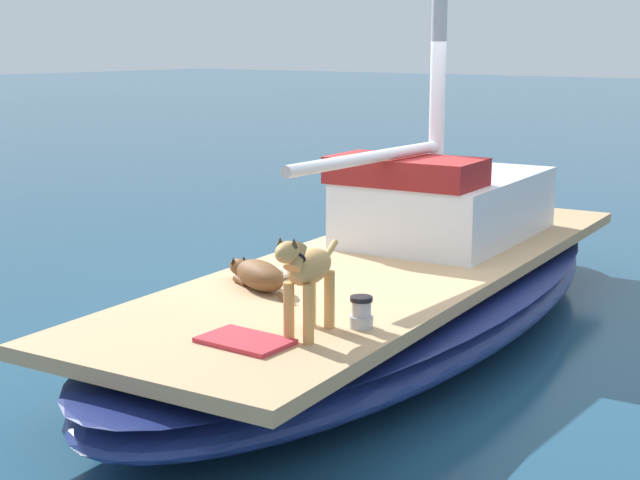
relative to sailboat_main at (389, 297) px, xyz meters
The scene contains 8 objects.
ground_plane 0.34m from the sailboat_main, ahead, with size 120.00×120.00×0.00m, color navy.
sailboat_main is the anchor object (origin of this frame).
cabin_house 1.30m from the sailboat_main, 96.05° to the left, with size 1.61×2.35×0.84m.
dog_tan 2.35m from the sailboat_main, 71.04° to the right, with size 0.36×0.92×0.70m.
dog_brown 1.48m from the sailboat_main, 102.38° to the right, with size 0.91×0.48×0.22m.
deck_winch 2.00m from the sailboat_main, 62.87° to the right, with size 0.16×0.16×0.21m.
coiled_rope 1.19m from the sailboat_main, 113.94° to the right, with size 0.32×0.32×0.04m, color beige.
deck_towel 2.52m from the sailboat_main, 78.44° to the right, with size 0.56×0.36×0.03m, color #C6333D.
Camera 1 is at (4.24, -6.67, 2.50)m, focal length 53.12 mm.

